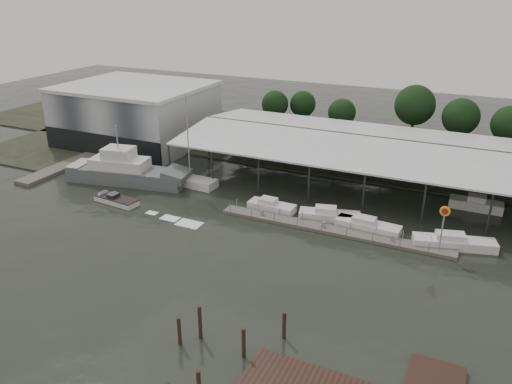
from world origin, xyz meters
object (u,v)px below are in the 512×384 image
at_px(shell_fuel_sign, 444,220).
at_px(white_sailboat, 187,180).
at_px(speedboat_underway, 113,199).
at_px(grey_trawler, 128,172).

bearing_deg(shell_fuel_sign, white_sailboat, 171.08).
xyz_separation_m(white_sailboat, speedboat_underway, (-5.49, -9.61, -0.26)).
bearing_deg(speedboat_underway, white_sailboat, -113.74).
bearing_deg(speedboat_underway, grey_trawler, -61.77).
xyz_separation_m(grey_trawler, speedboat_underway, (2.76, -6.77, -1.19)).
xyz_separation_m(shell_fuel_sign, white_sailboat, (-35.52, 5.57, -3.27)).
bearing_deg(shell_fuel_sign, grey_trawler, 176.43).
relative_size(shell_fuel_sign, white_sailboat, 0.41).
relative_size(shell_fuel_sign, grey_trawler, 0.30).
height_order(shell_fuel_sign, speedboat_underway, shell_fuel_sign).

